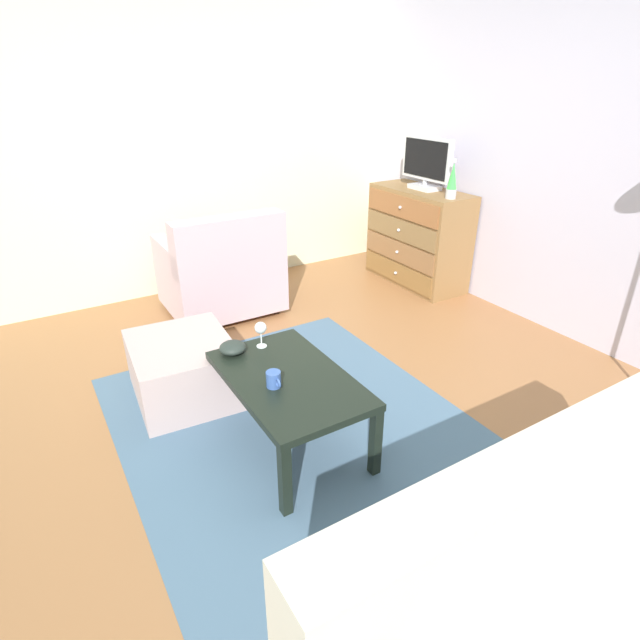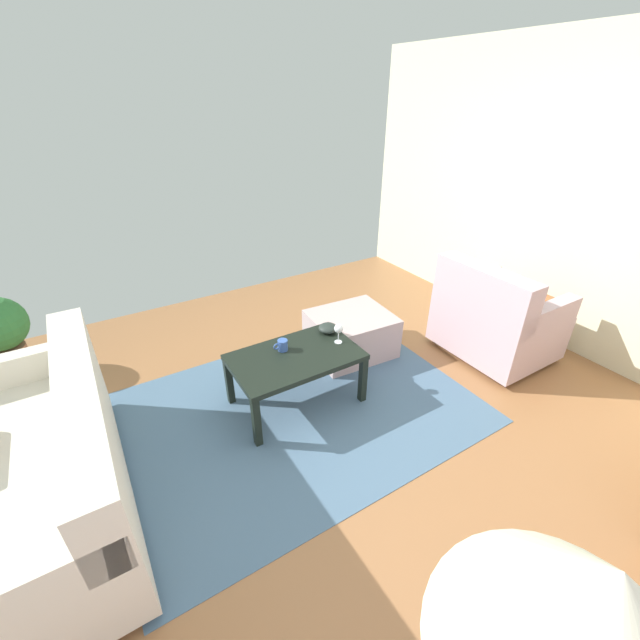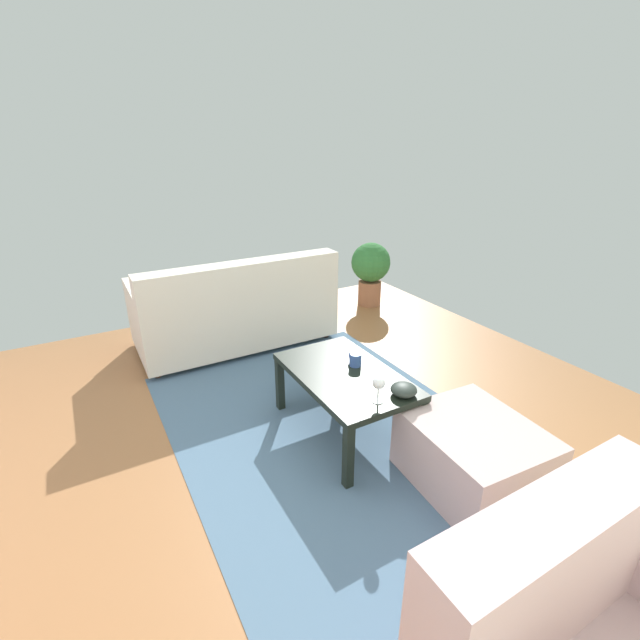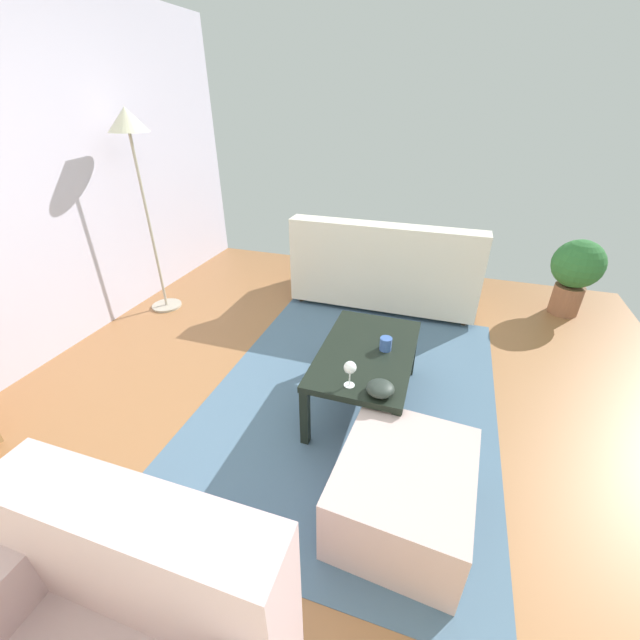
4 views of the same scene
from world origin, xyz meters
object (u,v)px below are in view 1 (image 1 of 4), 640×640
(dresser, at_px, (417,237))
(wine_glass, at_px, (261,329))
(mug, at_px, (274,379))
(ottoman, at_px, (184,369))
(armchair, at_px, (222,272))
(tv, at_px, (427,163))
(lava_lamp, at_px, (452,181))
(bowl_decorative, at_px, (233,348))
(couch_large, at_px, (586,638))
(coffee_table, at_px, (288,385))

(dresser, height_order, wine_glass, dresser)
(mug, xyz_separation_m, ottoman, (-0.81, -0.25, -0.29))
(mug, height_order, ottoman, mug)
(dresser, xyz_separation_m, armchair, (-0.31, -1.89, -0.09))
(wine_glass, distance_m, mug, 0.44)
(tv, relative_size, armchair, 0.66)
(lava_lamp, height_order, mug, lava_lamp)
(bowl_decorative, distance_m, ottoman, 0.51)
(lava_lamp, distance_m, bowl_decorative, 2.51)
(dresser, distance_m, wine_glass, 2.49)
(ottoman, bearing_deg, bowl_decorative, 27.96)
(bowl_decorative, distance_m, couch_large, 2.03)
(coffee_table, distance_m, ottoman, 0.86)
(lava_lamp, relative_size, mug, 2.89)
(coffee_table, bearing_deg, armchair, 169.56)
(coffee_table, xyz_separation_m, couch_large, (1.62, 0.15, -0.04))
(tv, relative_size, lava_lamp, 1.79)
(coffee_table, bearing_deg, mug, -64.91)
(dresser, relative_size, wine_glass, 6.56)
(armchair, bearing_deg, mug, -13.28)
(tv, bearing_deg, dresser, -108.07)
(wine_glass, distance_m, ottoman, 0.65)
(tv, bearing_deg, mug, -56.42)
(ottoman, bearing_deg, lava_lamp, 97.81)
(dresser, bearing_deg, ottoman, -73.51)
(couch_large, xyz_separation_m, armchair, (-3.46, 0.19, 0.02))
(coffee_table, xyz_separation_m, armchair, (-1.83, 0.34, -0.02))
(lava_lamp, bearing_deg, tv, 170.59)
(mug, height_order, couch_large, couch_large)
(tv, height_order, mug, tv)
(mug, bearing_deg, couch_large, 9.21)
(bowl_decorative, bearing_deg, mug, 6.03)
(lava_lamp, distance_m, armchair, 2.10)
(dresser, distance_m, lava_lamp, 0.73)
(coffee_table, relative_size, couch_large, 0.54)
(wine_glass, xyz_separation_m, couch_large, (1.99, 0.13, -0.21))
(lava_lamp, distance_m, ottoman, 2.70)
(coffee_table, distance_m, bowl_decorative, 0.42)
(ottoman, bearing_deg, tv, 106.18)
(tv, xyz_separation_m, couch_large, (3.14, -2.10, -0.81))
(couch_large, height_order, ottoman, couch_large)
(coffee_table, bearing_deg, bowl_decorative, -158.25)
(lava_lamp, distance_m, couch_large, 3.48)
(tv, distance_m, armchair, 2.09)
(couch_large, bearing_deg, coffee_table, -174.78)
(bowl_decorative, xyz_separation_m, couch_large, (2.01, 0.30, -0.13))
(wine_glass, bearing_deg, bowl_decorative, -94.92)
(couch_large, bearing_deg, mug, -170.79)
(bowl_decorative, bearing_deg, armchair, 161.33)
(tv, xyz_separation_m, bowl_decorative, (1.13, -2.40, -0.68))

